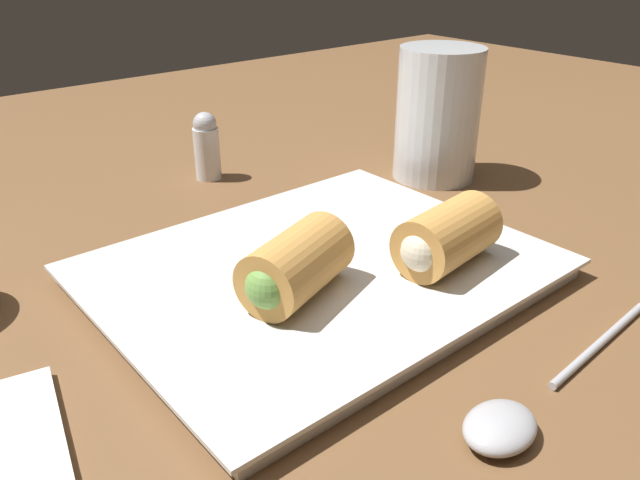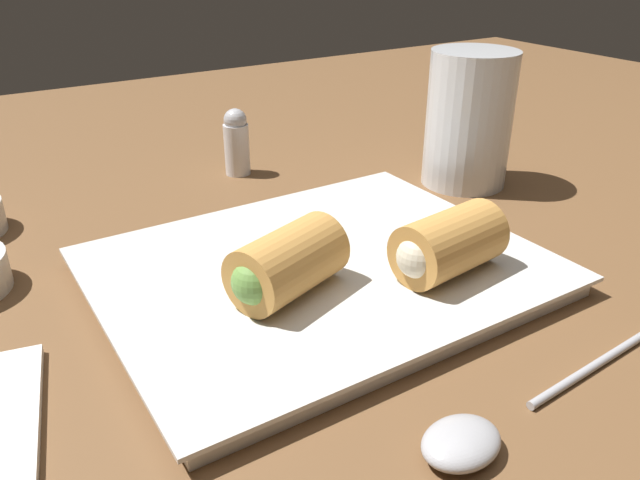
# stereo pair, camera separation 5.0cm
# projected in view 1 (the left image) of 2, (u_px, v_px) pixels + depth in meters

# --- Properties ---
(table_surface) EXTENTS (1.80, 1.40, 0.02)m
(table_surface) POSITION_uv_depth(u_px,v_px,m) (336.00, 274.00, 0.47)
(table_surface) COLOR brown
(table_surface) RESTS_ON ground
(serving_plate) EXTENTS (0.30, 0.24, 0.01)m
(serving_plate) POSITION_uv_depth(u_px,v_px,m) (320.00, 271.00, 0.44)
(serving_plate) COLOR silver
(serving_plate) RESTS_ON table_surface
(roll_front_left) EXTENTS (0.08, 0.06, 0.04)m
(roll_front_left) POSITION_uv_depth(u_px,v_px,m) (293.00, 267.00, 0.38)
(roll_front_left) COLOR #D19347
(roll_front_left) RESTS_ON serving_plate
(roll_front_right) EXTENTS (0.08, 0.05, 0.04)m
(roll_front_right) POSITION_uv_depth(u_px,v_px,m) (444.00, 238.00, 0.42)
(roll_front_right) COLOR #D19347
(roll_front_right) RESTS_ON serving_plate
(spoon) EXTENTS (0.19, 0.03, 0.01)m
(spoon) POSITION_uv_depth(u_px,v_px,m) (515.00, 414.00, 0.31)
(spoon) COLOR #B2B2B7
(spoon) RESTS_ON table_surface
(drinking_glass) EXTENTS (0.08, 0.08, 0.13)m
(drinking_glass) POSITION_uv_depth(u_px,v_px,m) (438.00, 114.00, 0.60)
(drinking_glass) COLOR silver
(drinking_glass) RESTS_ON table_surface
(salt_shaker) EXTENTS (0.03, 0.03, 0.07)m
(salt_shaker) POSITION_uv_depth(u_px,v_px,m) (207.00, 146.00, 0.61)
(salt_shaker) COLOR silver
(salt_shaker) RESTS_ON table_surface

